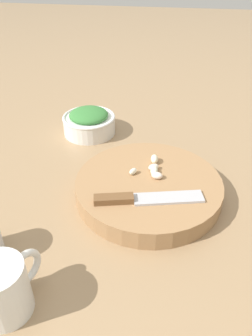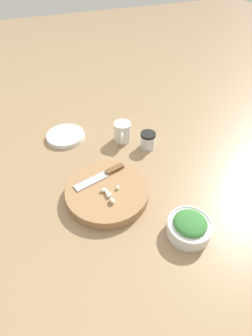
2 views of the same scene
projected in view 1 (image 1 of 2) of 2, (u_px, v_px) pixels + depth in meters
ground_plane at (97, 219)px, 0.64m from camera, size 5.00×5.00×0.00m
cutting_board at (148, 188)px, 0.69m from camera, size 0.30×0.30×0.04m
chef_knife at (142, 198)px, 0.62m from camera, size 0.08×0.21×0.01m
garlic_cloves at (152, 168)px, 0.70m from camera, size 0.08×0.07×0.02m
herb_bowl at (89, 122)px, 0.90m from camera, size 0.15×0.15×0.07m
coffee_mug at (3, 288)px, 0.46m from camera, size 0.11×0.08×0.09m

